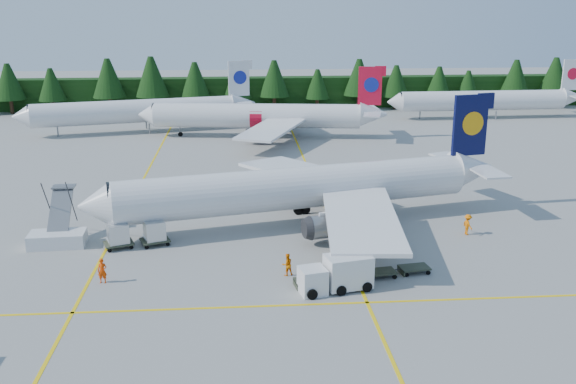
{
  "coord_description": "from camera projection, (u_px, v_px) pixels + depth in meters",
  "views": [
    {
      "loc": [
        -2.59,
        -45.89,
        19.86
      ],
      "look_at": [
        1.72,
        9.7,
        3.5
      ],
      "focal_mm": 40.0,
      "sensor_mm": 36.0,
      "label": 1
    }
  ],
  "objects": [
    {
      "name": "dolly_train",
      "position": [
        363.0,
        274.0,
        48.09
      ],
      "size": [
        10.71,
        3.51,
        0.13
      ],
      "rotation": [
        0.0,
        0.0,
        0.15
      ],
      "color": "#353D2C",
      "rests_on": "ground"
    },
    {
      "name": "ground",
      "position": [
        276.0,
        271.0,
        49.68
      ],
      "size": [
        320.0,
        320.0,
        0.0
      ],
      "primitive_type": "plane",
      "color": "#989994",
      "rests_on": "ground"
    },
    {
      "name": "treeline_hedge",
      "position": [
        251.0,
        93.0,
        127.29
      ],
      "size": [
        220.0,
        4.0,
        6.0
      ],
      "primitive_type": "cube",
      "color": "black",
      "rests_on": "ground"
    },
    {
      "name": "airliner_navy",
      "position": [
        290.0,
        189.0,
        59.15
      ],
      "size": [
        38.68,
        31.47,
        11.42
      ],
      "rotation": [
        0.0,
        0.0,
        0.23
      ],
      "color": "silver",
      "rests_on": "ground"
    },
    {
      "name": "crew_c",
      "position": [
        468.0,
        225.0,
        57.26
      ],
      "size": [
        0.7,
        0.88,
        1.88
      ],
      "primitive_type": "imported",
      "rotation": [
        0.0,
        0.0,
        1.82
      ],
      "color": "orange",
      "rests_on": "ground"
    },
    {
      "name": "crew_b",
      "position": [
        287.0,
        264.0,
        48.66
      ],
      "size": [
        1.02,
        0.9,
        1.75
      ],
      "primitive_type": "imported",
      "rotation": [
        0.0,
        0.0,
        3.46
      ],
      "color": "orange",
      "rests_on": "ground"
    },
    {
      "name": "taxi_stripe_b",
      "position": [
        320.0,
        195.0,
        69.26
      ],
      "size": [
        0.25,
        120.0,
        0.01
      ],
      "primitive_type": "cube",
      "color": "yellow",
      "rests_on": "ground"
    },
    {
      "name": "crew_a",
      "position": [
        102.0,
        271.0,
        47.3
      ],
      "size": [
        0.71,
        0.49,
        1.89
      ],
      "primitive_type": "imported",
      "rotation": [
        0.0,
        0.0,
        -0.06
      ],
      "color": "#E63C04",
      "rests_on": "ground"
    },
    {
      "name": "uld_pair",
      "position": [
        136.0,
        233.0,
        54.4
      ],
      "size": [
        5.79,
        3.01,
        1.8
      ],
      "rotation": [
        0.0,
        0.0,
        0.35
      ],
      "color": "#353D2C",
      "rests_on": "ground"
    },
    {
      "name": "service_truck",
      "position": [
        336.0,
        274.0,
        46.01
      ],
      "size": [
        5.54,
        3.01,
        2.53
      ],
      "rotation": [
        0.0,
        0.0,
        0.22
      ],
      "color": "silver",
      "rests_on": "ground"
    },
    {
      "name": "taxi_stripe_a",
      "position": [
        132.0,
        200.0,
        67.78
      ],
      "size": [
        0.25,
        120.0,
        0.01
      ],
      "primitive_type": "cube",
      "color": "yellow",
      "rests_on": "ground"
    },
    {
      "name": "taxi_stripe_cross",
      "position": [
        281.0,
        306.0,
        43.94
      ],
      "size": [
        80.0,
        0.25,
        0.01
      ],
      "primitive_type": "cube",
      "color": "yellow",
      "rests_on": "ground"
    },
    {
      "name": "airstairs",
      "position": [
        58.0,
        234.0,
        54.89
      ],
      "size": [
        4.79,
        6.5,
        4.19
      ],
      "rotation": [
        0.0,
        0.0,
        0.06
      ],
      "color": "silver",
      "rests_on": "ground"
    },
    {
      "name": "airliner_far_right",
      "position": [
        477.0,
        100.0,
        115.39
      ],
      "size": [
        35.61,
        4.51,
        10.35
      ],
      "rotation": [
        0.0,
        0.0,
        0.03
      ],
      "color": "silver",
      "rests_on": "ground"
    },
    {
      "name": "airliner_far_left",
      "position": [
        128.0,
        111.0,
        102.55
      ],
      "size": [
        36.8,
        11.51,
        10.87
      ],
      "rotation": [
        0.0,
        0.0,
        0.23
      ],
      "color": "silver",
      "rests_on": "ground"
    },
    {
      "name": "airliner_red",
      "position": [
        253.0,
        116.0,
        98.87
      ],
      "size": [
        37.41,
        30.61,
        10.9
      ],
      "rotation": [
        0.0,
        0.0,
        -0.13
      ],
      "color": "silver",
      "rests_on": "ground"
    }
  ]
}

